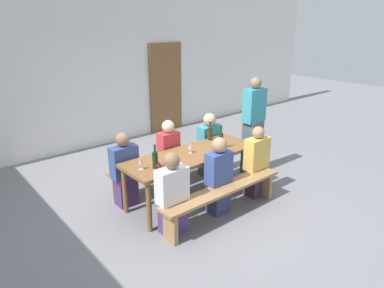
{
  "coord_description": "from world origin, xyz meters",
  "views": [
    {
      "loc": [
        -3.08,
        -3.66,
        2.62
      ],
      "look_at": [
        0.0,
        0.0,
        0.9
      ],
      "focal_mm": 32.69,
      "sensor_mm": 36.0,
      "label": 1
    }
  ],
  "objects_px": {
    "seated_guest_near_2": "(256,164)",
    "tasting_table": "(192,159)",
    "bench_far": "(166,165)",
    "wine_bottle_0": "(155,159)",
    "seated_guest_far_1": "(169,157)",
    "wine_glass_2": "(159,164)",
    "wine_bottle_1": "(221,140)",
    "seated_guest_far_2": "(209,146)",
    "seated_guest_near_0": "(172,196)",
    "wine_glass_0": "(190,146)",
    "seated_guest_far_0": "(125,171)",
    "seated_guest_near_1": "(219,177)",
    "standing_host": "(253,129)",
    "wine_bottle_2": "(210,133)",
    "bench_near": "(223,194)",
    "wooden_door": "(166,88)",
    "wine_glass_1": "(141,161)"
  },
  "relations": [
    {
      "from": "standing_host",
      "to": "bench_near",
      "type": "bearing_deg",
      "value": 27.18
    },
    {
      "from": "bench_near",
      "to": "wine_bottle_0",
      "type": "relative_size",
      "value": 6.17
    },
    {
      "from": "seated_guest_far_1",
      "to": "wine_glass_2",
      "type": "bearing_deg",
      "value": -43.38
    },
    {
      "from": "bench_far",
      "to": "standing_host",
      "type": "distance_m",
      "value": 1.63
    },
    {
      "from": "wine_glass_2",
      "to": "bench_far",
      "type": "bearing_deg",
      "value": 50.05
    },
    {
      "from": "bench_near",
      "to": "wine_glass_0",
      "type": "height_order",
      "value": "wine_glass_0"
    },
    {
      "from": "seated_guest_near_2",
      "to": "tasting_table",
      "type": "bearing_deg",
      "value": 58.85
    },
    {
      "from": "wine_bottle_1",
      "to": "standing_host",
      "type": "height_order",
      "value": "standing_host"
    },
    {
      "from": "wine_glass_0",
      "to": "wine_glass_2",
      "type": "height_order",
      "value": "wine_glass_0"
    },
    {
      "from": "bench_far",
      "to": "wine_glass_1",
      "type": "distance_m",
      "value": 1.23
    },
    {
      "from": "bench_near",
      "to": "tasting_table",
      "type": "bearing_deg",
      "value": 90.0
    },
    {
      "from": "wine_bottle_1",
      "to": "seated_guest_far_2",
      "type": "relative_size",
      "value": 0.31
    },
    {
      "from": "seated_guest_near_0",
      "to": "seated_guest_far_1",
      "type": "bearing_deg",
      "value": -34.44
    },
    {
      "from": "seated_guest_near_0",
      "to": "seated_guest_far_1",
      "type": "distance_m",
      "value": 1.25
    },
    {
      "from": "wine_bottle_0",
      "to": "seated_guest_near_0",
      "type": "relative_size",
      "value": 0.3
    },
    {
      "from": "wine_glass_0",
      "to": "seated_guest_far_0",
      "type": "bearing_deg",
      "value": 150.32
    },
    {
      "from": "seated_guest_far_1",
      "to": "wine_glass_1",
      "type": "bearing_deg",
      "value": -57.83
    },
    {
      "from": "wine_glass_1",
      "to": "wine_glass_2",
      "type": "bearing_deg",
      "value": -50.75
    },
    {
      "from": "wine_glass_2",
      "to": "seated_guest_near_0",
      "type": "xyz_separation_m",
      "value": [
        -0.03,
        -0.31,
        -0.33
      ]
    },
    {
      "from": "bench_near",
      "to": "seated_guest_far_1",
      "type": "height_order",
      "value": "seated_guest_far_1"
    },
    {
      "from": "tasting_table",
      "to": "seated_guest_far_2",
      "type": "distance_m",
      "value": 0.98
    },
    {
      "from": "seated_guest_near_0",
      "to": "seated_guest_near_2",
      "type": "height_order",
      "value": "seated_guest_near_2"
    },
    {
      "from": "bench_far",
      "to": "bench_near",
      "type": "bearing_deg",
      "value": -90.0
    },
    {
      "from": "tasting_table",
      "to": "seated_guest_far_1",
      "type": "xyz_separation_m",
      "value": [
        -0.05,
        0.52,
        -0.11
      ]
    },
    {
      "from": "seated_guest_near_0",
      "to": "wine_glass_1",
      "type": "bearing_deg",
      "value": 14.24
    },
    {
      "from": "tasting_table",
      "to": "wine_bottle_1",
      "type": "relative_size",
      "value": 6.09
    },
    {
      "from": "wine_bottle_1",
      "to": "wine_glass_2",
      "type": "xyz_separation_m",
      "value": [
        -1.2,
        -0.09,
        -0.04
      ]
    },
    {
      "from": "wine_bottle_0",
      "to": "wine_glass_1",
      "type": "xyz_separation_m",
      "value": [
        -0.18,
        0.08,
        -0.0
      ]
    },
    {
      "from": "bench_near",
      "to": "wine_bottle_0",
      "type": "bearing_deg",
      "value": 140.73
    },
    {
      "from": "wine_bottle_0",
      "to": "wine_glass_0",
      "type": "xyz_separation_m",
      "value": [
        0.71,
        0.12,
        -0.02
      ]
    },
    {
      "from": "bench_near",
      "to": "wine_glass_1",
      "type": "distance_m",
      "value": 1.21
    },
    {
      "from": "bench_far",
      "to": "seated_guest_near_2",
      "type": "height_order",
      "value": "seated_guest_near_2"
    },
    {
      "from": "bench_far",
      "to": "wine_bottle_0",
      "type": "height_order",
      "value": "wine_bottle_0"
    },
    {
      "from": "bench_near",
      "to": "wine_glass_1",
      "type": "relative_size",
      "value": 11.7
    },
    {
      "from": "seated_guest_near_1",
      "to": "standing_host",
      "type": "bearing_deg",
      "value": -67.04
    },
    {
      "from": "wooden_door",
      "to": "bench_far",
      "type": "distance_m",
      "value": 3.16
    },
    {
      "from": "wooden_door",
      "to": "seated_guest_far_1",
      "type": "relative_size",
      "value": 1.82
    },
    {
      "from": "wine_glass_2",
      "to": "seated_guest_near_1",
      "type": "distance_m",
      "value": 0.89
    },
    {
      "from": "wine_bottle_2",
      "to": "seated_guest_far_0",
      "type": "distance_m",
      "value": 1.53
    },
    {
      "from": "bench_far",
      "to": "seated_guest_near_2",
      "type": "xyz_separation_m",
      "value": [
        0.85,
        -1.18,
        0.17
      ]
    },
    {
      "from": "tasting_table",
      "to": "wine_bottle_2",
      "type": "xyz_separation_m",
      "value": [
        0.63,
        0.29,
        0.19
      ]
    },
    {
      "from": "wine_bottle_0",
      "to": "seated_guest_far_2",
      "type": "xyz_separation_m",
      "value": [
        1.53,
        0.6,
        -0.34
      ]
    },
    {
      "from": "wine_glass_2",
      "to": "bench_near",
      "type": "bearing_deg",
      "value": -32.5
    },
    {
      "from": "wine_bottle_2",
      "to": "standing_host",
      "type": "height_order",
      "value": "standing_host"
    },
    {
      "from": "seated_guest_near_1",
      "to": "seated_guest_near_2",
      "type": "relative_size",
      "value": 1.0
    },
    {
      "from": "wine_glass_2",
      "to": "seated_guest_near_0",
      "type": "height_order",
      "value": "seated_guest_near_0"
    },
    {
      "from": "wooden_door",
      "to": "wine_bottle_2",
      "type": "xyz_separation_m",
      "value": [
        -1.2,
        -2.86,
        -0.19
      ]
    },
    {
      "from": "wine_bottle_2",
      "to": "standing_host",
      "type": "bearing_deg",
      "value": -15.27
    },
    {
      "from": "wine_glass_0",
      "to": "seated_guest_far_0",
      "type": "height_order",
      "value": "seated_guest_far_0"
    },
    {
      "from": "bench_far",
      "to": "seated_guest_far_2",
      "type": "xyz_separation_m",
      "value": [
        0.83,
        -0.15,
        0.18
      ]
    }
  ]
}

